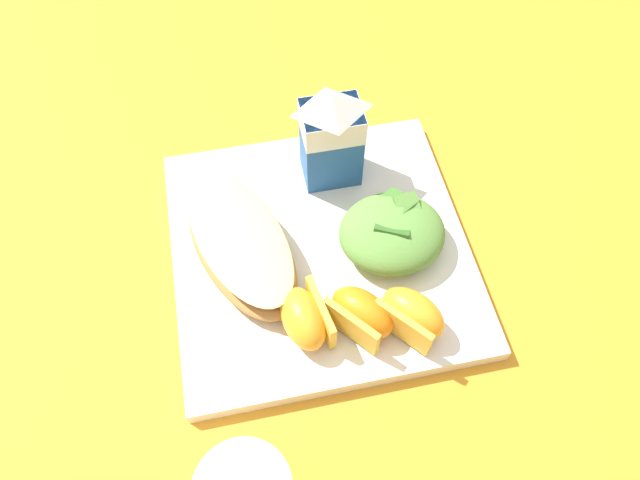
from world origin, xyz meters
name	(u,v)px	position (x,y,z in m)	size (l,w,h in m)	color
ground	(320,254)	(0.00, 0.00, 0.00)	(3.00, 3.00, 0.00)	orange
white_plate	(320,250)	(0.00, 0.00, 0.01)	(0.28, 0.28, 0.02)	white
cheesy_pizza_bread	(241,243)	(-0.07, 0.01, 0.03)	(0.13, 0.19, 0.04)	#B77F42
green_salad_pile	(392,233)	(0.07, -0.01, 0.04)	(0.10, 0.09, 0.04)	#5B8E3D
milk_carton	(331,134)	(0.03, 0.09, 0.08)	(0.06, 0.04, 0.11)	#23569E
orange_wedge_front	(305,318)	(-0.03, -0.08, 0.04)	(0.05, 0.07, 0.04)	orange
orange_wedge_middle	(361,314)	(0.02, -0.09, 0.04)	(0.07, 0.07, 0.04)	orange
orange_wedge_rear	(411,315)	(0.06, -0.10, 0.04)	(0.07, 0.07, 0.04)	orange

